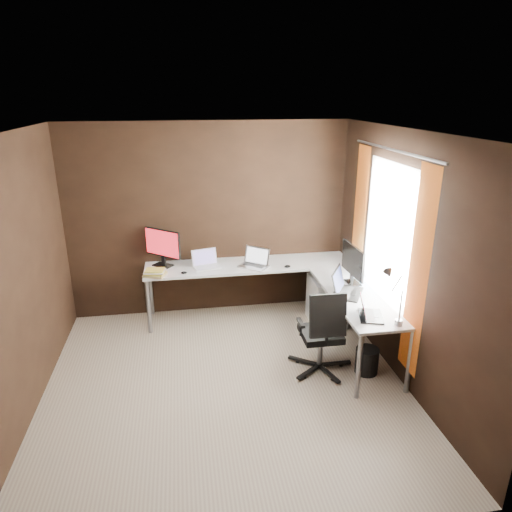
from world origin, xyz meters
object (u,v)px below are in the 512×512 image
(monitor_right, at_px, (353,262))
(laptop_black_big, at_px, (344,288))
(laptop_silver, at_px, (255,262))
(desk_lamp, at_px, (393,289))
(laptop_white, at_px, (206,263))
(office_chair, at_px, (321,347))
(monitor_left, at_px, (163,246))
(book_stack, at_px, (155,273))
(wastebasket, at_px, (367,361))
(laptop_black_small, at_px, (368,312))
(drawer_pedestal, at_px, (327,301))

(monitor_right, height_order, laptop_black_big, monitor_right)
(laptop_silver, bearing_deg, desk_lamp, -19.41)
(monitor_right, xyz_separation_m, laptop_black_big, (-0.18, -0.25, -0.20))
(laptop_white, xyz_separation_m, office_chair, (1.11, -1.40, -0.50))
(monitor_left, relative_size, book_stack, 1.60)
(monitor_left, distance_m, wastebasket, 2.81)
(monitor_right, relative_size, office_chair, 0.59)
(laptop_black_big, relative_size, laptop_black_small, 1.37)
(monitor_left, height_order, wastebasket, monitor_left)
(laptop_white, height_order, book_stack, laptop_white)
(drawer_pedestal, height_order, laptop_black_big, laptop_black_big)
(drawer_pedestal, distance_m, wastebasket, 1.18)
(laptop_silver, bearing_deg, monitor_left, -151.14)
(drawer_pedestal, distance_m, monitor_right, 0.84)
(desk_lamp, bearing_deg, drawer_pedestal, 102.68)
(laptop_black_big, distance_m, office_chair, 0.69)
(monitor_left, bearing_deg, laptop_black_small, -1.08)
(laptop_black_big, bearing_deg, office_chair, 165.41)
(drawer_pedestal, bearing_deg, desk_lamp, -84.66)
(drawer_pedestal, xyz_separation_m, laptop_silver, (-0.90, 0.27, 0.48))
(laptop_black_big, height_order, laptop_black_small, laptop_black_big)
(drawer_pedestal, bearing_deg, laptop_black_big, -95.08)
(monitor_left, bearing_deg, drawer_pedestal, 26.92)
(monitor_left, height_order, monitor_right, monitor_left)
(laptop_white, xyz_separation_m, wastebasket, (1.58, -1.52, -0.64))
(monitor_right, height_order, laptop_black_small, monitor_right)
(drawer_pedestal, relative_size, laptop_black_small, 1.64)
(monitor_left, relative_size, laptop_white, 1.31)
(laptop_white, relative_size, office_chair, 0.38)
(monitor_right, relative_size, laptop_white, 1.53)
(laptop_silver, xyz_separation_m, office_chair, (0.50, -1.32, -0.50))
(laptop_silver, xyz_separation_m, wastebasket, (0.97, -1.44, -0.64))
(laptop_silver, bearing_deg, laptop_black_big, -10.38)
(drawer_pedestal, bearing_deg, monitor_left, 166.65)
(drawer_pedestal, height_order, book_stack, book_stack)
(book_stack, bearing_deg, office_chair, -34.60)
(monitor_right, distance_m, laptop_black_small, 0.86)
(laptop_silver, distance_m, wastebasket, 1.85)
(monitor_left, xyz_separation_m, office_chair, (1.64, -1.53, -0.72))
(laptop_silver, relative_size, book_stack, 1.42)
(laptop_white, bearing_deg, laptop_black_small, -61.67)
(monitor_right, bearing_deg, drawer_pedestal, 11.29)
(laptop_black_big, xyz_separation_m, desk_lamp, (0.20, -0.72, 0.29))
(monitor_left, xyz_separation_m, book_stack, (-0.10, -0.33, -0.23))
(book_stack, height_order, desk_lamp, desk_lamp)
(office_chair, relative_size, wastebasket, 3.41)
(monitor_left, height_order, laptop_silver, monitor_left)
(wastebasket, bearing_deg, book_stack, 149.17)
(office_chair, bearing_deg, wastebasket, -14.00)
(drawer_pedestal, distance_m, laptop_white, 1.62)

